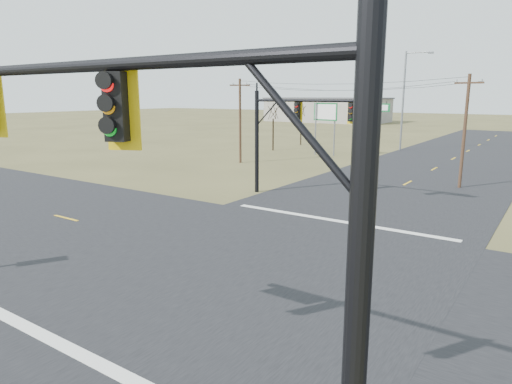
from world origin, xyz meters
TOP-DOWN VIEW (x-y plane):
  - ground at (0.00, 0.00)m, footprint 320.00×320.00m
  - road_ew at (0.00, 0.00)m, footprint 160.00×14.00m
  - road_ns at (0.00, 0.00)m, footprint 14.00×160.00m
  - stop_bar_near at (0.00, -7.50)m, footprint 12.00×0.40m
  - stop_bar_far at (0.00, 7.50)m, footprint 12.00×0.40m
  - mast_arm_near at (3.90, -8.86)m, footprint 10.71×0.59m
  - mast_arm_far at (-4.40, 11.26)m, footprint 8.83×0.40m
  - utility_pole_near at (3.48, 20.36)m, footprint 1.89×0.43m
  - utility_pole_far at (-16.40, 21.58)m, footprint 1.80×0.90m
  - highway_sign at (-12.14, 31.08)m, footprint 2.93×0.60m
  - streetlight_c at (-6.53, 40.27)m, footprint 3.14×0.43m
  - bare_tree_a at (-19.17, 31.89)m, footprint 2.39×2.39m
  - bare_tree_b at (-19.32, 38.92)m, footprint 2.84×2.84m
  - warehouse_left at (-40.00, 90.00)m, footprint 28.00×14.00m

SIDE VIEW (x-z plane):
  - ground at x=0.00m, z-range 0.00..0.00m
  - road_ew at x=0.00m, z-range 0.00..0.02m
  - road_ns at x=0.00m, z-range 0.00..0.02m
  - stop_bar_near at x=0.00m, z-range 0.03..0.03m
  - stop_bar_far at x=0.00m, z-range 0.03..0.03m
  - warehouse_left at x=-40.00m, z-range 0.00..5.50m
  - highway_sign at x=-12.14m, z-range 1.19..6.75m
  - utility_pole_near at x=3.48m, z-range 0.21..7.97m
  - utility_pole_far at x=-16.40m, z-range 0.21..8.07m
  - bare_tree_b at x=-19.32m, z-range 1.71..7.41m
  - bare_tree_a at x=-19.17m, z-range 1.68..7.47m
  - mast_arm_far at x=-4.40m, z-range 1.49..8.13m
  - mast_arm_near at x=3.90m, z-range 1.68..9.07m
  - streetlight_c at x=-6.53m, z-range 0.69..11.91m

